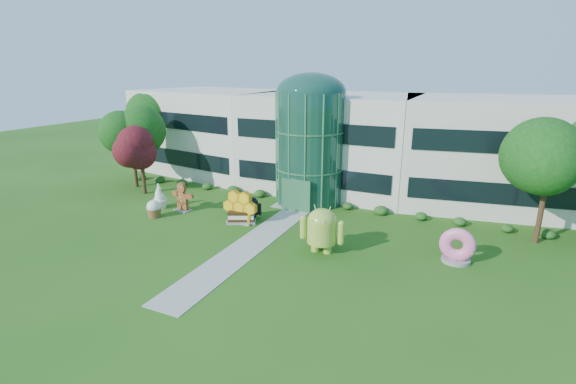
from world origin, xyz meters
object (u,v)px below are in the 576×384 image
at_px(gingerbread, 182,197).
at_px(android_black, 251,206).
at_px(android_green, 322,227).
at_px(donut, 458,245).

bearing_deg(gingerbread, android_black, 16.76).
distance_m(android_green, android_black, 8.23).
xyz_separation_m(android_green, android_black, (-7.39, 3.54, -0.70)).
height_order(android_black, gingerbread, gingerbread).
distance_m(donut, gingerbread, 21.96).
relative_size(android_black, gingerbread, 0.78).
xyz_separation_m(android_black, donut, (15.64, -1.27, 0.07)).
height_order(android_green, donut, android_green).
distance_m(android_green, donut, 8.58).
distance_m(android_black, donut, 15.69).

